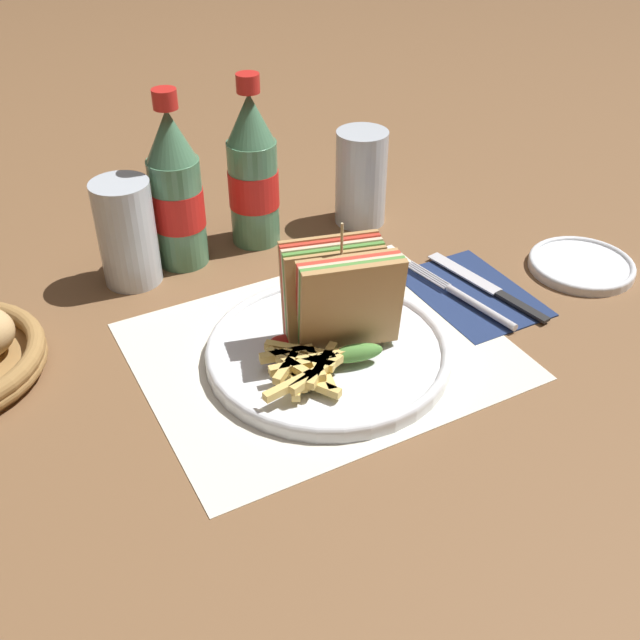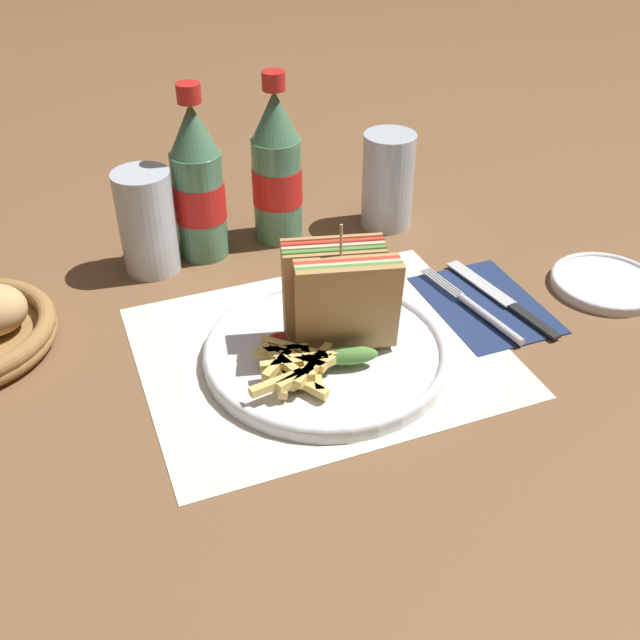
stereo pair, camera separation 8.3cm
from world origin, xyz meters
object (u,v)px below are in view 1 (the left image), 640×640
at_px(club_sandwich, 341,299).
at_px(side_saucer, 581,265).
at_px(plate_main, 328,351).
at_px(knife, 488,287).
at_px(coke_bottle_far, 253,174).
at_px(fork, 469,300).
at_px(coke_bottle_near, 176,193).
at_px(glass_near, 361,184).
at_px(glass_far, 128,239).

relative_size(club_sandwich, side_saucer, 1.06).
distance_m(plate_main, knife, 0.25).
bearing_deg(knife, club_sandwich, 176.38).
bearing_deg(coke_bottle_far, knife, -51.92).
relative_size(fork, coke_bottle_far, 0.78).
xyz_separation_m(knife, coke_bottle_near, (-0.31, 0.25, 0.09)).
bearing_deg(club_sandwich, glass_near, 55.20).
bearing_deg(coke_bottle_far, plate_main, -98.13).
distance_m(glass_far, side_saucer, 0.59).
relative_size(coke_bottle_near, glass_far, 1.71).
bearing_deg(side_saucer, fork, 179.07).
bearing_deg(plate_main, club_sandwich, 10.59).
distance_m(fork, glass_far, 0.43).
xyz_separation_m(fork, glass_near, (-0.00, 0.26, 0.05)).
relative_size(knife, coke_bottle_far, 0.83).
height_order(plate_main, club_sandwich, club_sandwich).
relative_size(glass_near, glass_far, 1.00).
bearing_deg(plate_main, fork, 2.76).
xyz_separation_m(coke_bottle_near, glass_far, (-0.07, -0.01, -0.04)).
distance_m(glass_near, side_saucer, 0.32).
distance_m(knife, glass_far, 0.46).
bearing_deg(coke_bottle_near, coke_bottle_far, 3.35).
relative_size(plate_main, fork, 1.51).
xyz_separation_m(plate_main, glass_far, (-0.14, 0.26, 0.05)).
xyz_separation_m(club_sandwich, coke_bottle_far, (0.02, 0.28, 0.03)).
xyz_separation_m(knife, glass_far, (-0.39, 0.24, 0.05)).
xyz_separation_m(glass_near, side_saucer, (0.19, -0.26, -0.05)).
relative_size(plate_main, side_saucer, 1.99).
bearing_deg(glass_near, coke_bottle_far, 172.67).
xyz_separation_m(club_sandwich, side_saucer, (0.37, 0.00, -0.07)).
xyz_separation_m(knife, side_saucer, (0.14, -0.02, 0.00)).
bearing_deg(coke_bottle_near, glass_far, -168.87).
bearing_deg(fork, knife, 10.79).
xyz_separation_m(coke_bottle_near, side_saucer, (0.46, -0.27, -0.09)).
relative_size(coke_bottle_near, glass_near, 1.71).
distance_m(fork, coke_bottle_near, 0.39).
height_order(plate_main, glass_far, glass_far).
bearing_deg(plate_main, glass_near, 53.13).
distance_m(plate_main, side_saucer, 0.39).
distance_m(coke_bottle_far, glass_near, 0.16).
relative_size(glass_far, side_saucer, 1.00).
relative_size(coke_bottle_near, side_saucer, 1.70).
relative_size(fork, coke_bottle_near, 0.78).
relative_size(plate_main, knife, 1.42).
bearing_deg(fork, glass_near, 81.85).
bearing_deg(coke_bottle_near, glass_near, -2.96).
relative_size(club_sandwich, coke_bottle_far, 0.63).
height_order(coke_bottle_near, glass_near, coke_bottle_near).
relative_size(club_sandwich, fork, 0.80).
bearing_deg(club_sandwich, coke_bottle_near, 107.36).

